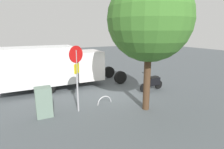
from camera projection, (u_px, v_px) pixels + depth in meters
name	position (u px, v px, depth m)	size (l,w,h in m)	color
ground_plane	(119.00, 94.00, 11.03)	(60.00, 60.00, 0.00)	#474D51
box_truck_near	(54.00, 65.00, 11.83)	(8.15, 2.43, 2.74)	black
motorcycle	(152.00, 82.00, 11.68)	(1.81, 0.55, 1.20)	black
stop_sign	(77.00, 69.00, 8.27)	(0.71, 0.33, 3.08)	#9E9EA3
street_tree	(150.00, 19.00, 8.01)	(3.74, 3.74, 6.07)	#47301E
utility_cabinet	(44.00, 102.00, 8.05)	(0.68, 0.50, 1.36)	slate
bike_rack_hoop	(105.00, 104.00, 9.64)	(0.85, 0.85, 0.05)	#B7B7BC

